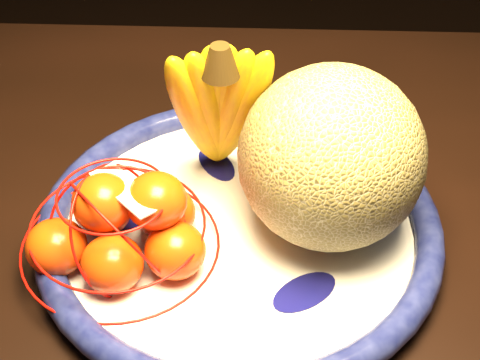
# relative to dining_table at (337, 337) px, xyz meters

# --- Properties ---
(dining_table) EXTENTS (1.62, 1.02, 0.79)m
(dining_table) POSITION_rel_dining_table_xyz_m (0.00, 0.00, 0.00)
(dining_table) COLOR black
(dining_table) RESTS_ON ground
(fruit_bowl) EXTENTS (0.40, 0.40, 0.03)m
(fruit_bowl) POSITION_rel_dining_table_xyz_m (-0.11, 0.05, 0.10)
(fruit_bowl) COLOR white
(fruit_bowl) RESTS_ON dining_table
(cantaloupe) EXTENTS (0.17, 0.17, 0.17)m
(cantaloupe) POSITION_rel_dining_table_xyz_m (-0.02, 0.06, 0.19)
(cantaloupe) COLOR olive
(cantaloupe) RESTS_ON fruit_bowl
(banana_bunch) EXTENTS (0.13, 0.13, 0.20)m
(banana_bunch) POSITION_rel_dining_table_xyz_m (-0.13, 0.12, 0.20)
(banana_bunch) COLOR yellow
(banana_bunch) RESTS_ON fruit_bowl
(mandarin_bag) EXTENTS (0.21, 0.21, 0.12)m
(mandarin_bag) POSITION_rel_dining_table_xyz_m (-0.21, 0.01, 0.14)
(mandarin_bag) COLOR #FF4700
(mandarin_bag) RESTS_ON fruit_bowl
(price_tag) EXTENTS (0.07, 0.07, 0.01)m
(price_tag) POSITION_rel_dining_table_xyz_m (-0.20, 0.01, 0.18)
(price_tag) COLOR white
(price_tag) RESTS_ON mandarin_bag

